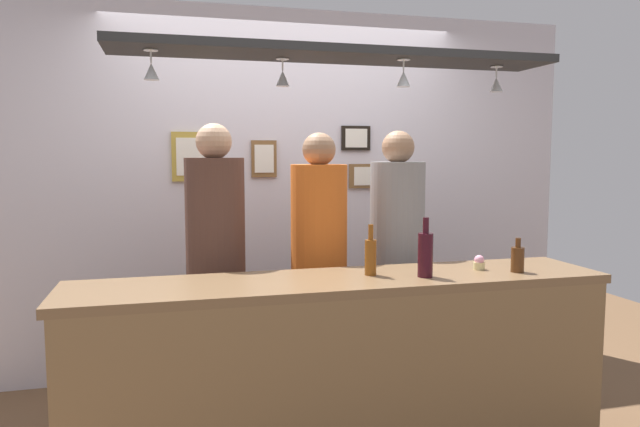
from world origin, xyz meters
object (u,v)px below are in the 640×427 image
object	(u,v)px
person_right_grey_shirt	(397,240)
bottle_beer_amber_tall	(371,256)
bottle_beer_brown_stubby	(518,259)
picture_frame_upper_small	(356,138)
person_middle_orange_shirt	(319,245)
cupcake	(479,263)
bottle_wine_dark_red	(425,254)
picture_frame_lower_pair	(368,176)
person_left_brown_shirt	(216,244)
picture_frame_crest	(264,159)
picture_frame_caricature	(191,157)

from	to	relation	value
person_right_grey_shirt	bottle_beer_amber_tall	distance (m)	0.73
bottle_beer_brown_stubby	picture_frame_upper_small	size ratio (longest dim) A/B	0.82
person_middle_orange_shirt	person_right_grey_shirt	distance (m)	0.50
person_middle_orange_shirt	cupcake	bearing A→B (deg)	-41.05
bottle_beer_amber_tall	bottle_wine_dark_red	xyz separation A→B (m)	(0.25, -0.11, 0.02)
picture_frame_lower_pair	bottle_wine_dark_red	bearing A→B (deg)	-98.36
person_left_brown_shirt	bottle_beer_amber_tall	distance (m)	0.95
bottle_beer_amber_tall	cupcake	xyz separation A→B (m)	(0.61, -0.01, -0.06)
person_right_grey_shirt	bottle_wine_dark_red	world-z (taller)	person_right_grey_shirt
bottle_beer_amber_tall	picture_frame_upper_small	bearing A→B (deg)	74.99
picture_frame_crest	person_middle_orange_shirt	bearing A→B (deg)	-74.80
person_middle_orange_shirt	picture_frame_caricature	size ratio (longest dim) A/B	5.00
bottle_beer_brown_stubby	picture_frame_crest	world-z (taller)	picture_frame_crest
picture_frame_upper_small	picture_frame_crest	bearing A→B (deg)	180.00
person_right_grey_shirt	picture_frame_lower_pair	size ratio (longest dim) A/B	5.72
bottle_wine_dark_red	picture_frame_lower_pair	size ratio (longest dim) A/B	1.00
person_middle_orange_shirt	bottle_beer_amber_tall	distance (m)	0.63
person_left_brown_shirt	person_right_grey_shirt	bearing A→B (deg)	0.00
cupcake	picture_frame_upper_small	xyz separation A→B (m)	(-0.24, 1.39, 0.70)
bottle_wine_dark_red	person_right_grey_shirt	bearing A→B (deg)	78.83
bottle_beer_amber_tall	cupcake	world-z (taller)	bottle_beer_amber_tall
cupcake	picture_frame_caricature	world-z (taller)	picture_frame_caricature
picture_frame_lower_pair	picture_frame_upper_small	bearing A→B (deg)	180.00
picture_frame_lower_pair	person_left_brown_shirt	bearing A→B (deg)	-147.50
person_middle_orange_shirt	picture_frame_upper_small	size ratio (longest dim) A/B	7.72
person_right_grey_shirt	picture_frame_crest	size ratio (longest dim) A/B	6.60
bottle_beer_amber_tall	picture_frame_upper_small	distance (m)	1.56
picture_frame_upper_small	picture_frame_lower_pair	xyz separation A→B (m)	(0.10, 0.00, -0.28)
picture_frame_upper_small	picture_frame_caricature	xyz separation A→B (m)	(-1.20, 0.00, -0.14)
person_right_grey_shirt	picture_frame_caricature	world-z (taller)	picture_frame_caricature
bottle_beer_brown_stubby	cupcake	world-z (taller)	bottle_beer_brown_stubby
picture_frame_upper_small	person_middle_orange_shirt	bearing A→B (deg)	-122.21
person_middle_orange_shirt	picture_frame_caricature	world-z (taller)	picture_frame_caricature
person_right_grey_shirt	bottle_wine_dark_red	bearing A→B (deg)	-101.17
bottle_beer_brown_stubby	bottle_beer_amber_tall	size ratio (longest dim) A/B	0.69
person_middle_orange_shirt	cupcake	xyz separation A→B (m)	(0.72, -0.63, -0.03)
person_middle_orange_shirt	bottle_wine_dark_red	size ratio (longest dim) A/B	5.66
bottle_beer_brown_stubby	picture_frame_crest	xyz separation A→B (m)	(-1.09, 1.50, 0.51)
person_right_grey_shirt	bottle_wine_dark_red	xyz separation A→B (m)	(-0.14, -0.73, 0.04)
picture_frame_lower_pair	picture_frame_crest	xyz separation A→B (m)	(-0.79, 0.00, 0.13)
person_right_grey_shirt	bottle_wine_dark_red	distance (m)	0.74
person_middle_orange_shirt	person_right_grey_shirt	world-z (taller)	person_right_grey_shirt
person_left_brown_shirt	bottle_beer_brown_stubby	xyz separation A→B (m)	(1.50, -0.74, -0.03)
cupcake	picture_frame_lower_pair	xyz separation A→B (m)	(-0.14, 1.39, 0.42)
bottle_beer_amber_tall	cupcake	distance (m)	0.61
bottle_wine_dark_red	cupcake	distance (m)	0.38
bottle_beer_brown_stubby	picture_frame_lower_pair	world-z (taller)	picture_frame_lower_pair
person_middle_orange_shirt	picture_frame_crest	xyz separation A→B (m)	(-0.21, 0.76, 0.51)
person_middle_orange_shirt	bottle_beer_amber_tall	world-z (taller)	person_middle_orange_shirt
person_middle_orange_shirt	picture_frame_caricature	bearing A→B (deg)	133.19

